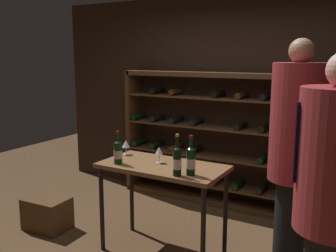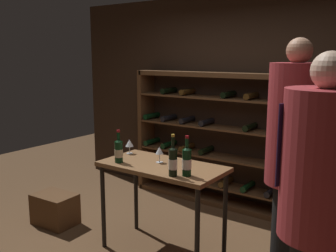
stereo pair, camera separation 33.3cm
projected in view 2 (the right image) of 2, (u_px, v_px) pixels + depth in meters
back_wall at (242, 101)px, 4.86m from camera, size 5.29×0.10×2.67m
wine_rack at (217, 140)px, 4.91m from camera, size 2.36×0.32×1.71m
tasting_table at (162, 175)px, 3.64m from camera, size 1.19×0.61×0.90m
person_guest_khaki at (293, 154)px, 3.06m from camera, size 0.43×0.43×2.05m
person_guest_plum_blouse at (321, 200)px, 2.29m from camera, size 0.49×0.49×1.94m
wine_crate at (55, 209)px, 4.38m from camera, size 0.50×0.36×0.36m
wine_bottle_amber_reserve at (119, 151)px, 3.68m from camera, size 0.08×0.08×0.32m
wine_bottle_red_label at (173, 161)px, 3.26m from camera, size 0.08×0.08×0.37m
wine_bottle_black_capsule at (187, 161)px, 3.27m from camera, size 0.08×0.08×0.35m
wine_glass_stemmed_right at (129, 143)px, 4.01m from camera, size 0.09×0.09×0.15m
wine_glass_stemmed_center at (159, 151)px, 3.67m from camera, size 0.08×0.08×0.16m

